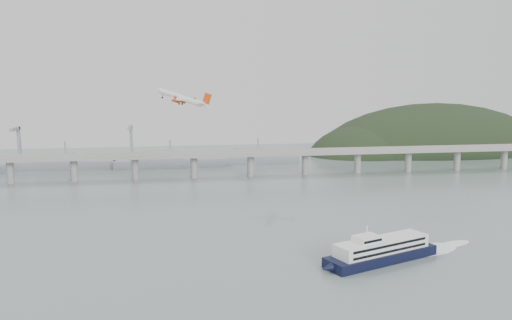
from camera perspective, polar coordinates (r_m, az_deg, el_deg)
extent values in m
plane|color=slate|center=(249.66, 2.17, -10.02)|extent=(900.00, 900.00, 0.00)
cube|color=gray|center=(438.57, -3.21, 0.62)|extent=(800.00, 22.00, 2.20)
cube|color=gray|center=(427.97, -3.05, 0.70)|extent=(800.00, 0.60, 1.80)
cube|color=gray|center=(448.66, -3.37, 1.05)|extent=(800.00, 0.60, 1.80)
cylinder|color=gray|center=(456.43, -26.27, -1.26)|extent=(6.00, 6.00, 21.00)
cylinder|color=gray|center=(444.70, -20.08, -1.14)|extent=(6.00, 6.00, 21.00)
cylinder|color=gray|center=(438.39, -13.65, -0.99)|extent=(6.00, 6.00, 21.00)
cylinder|color=gray|center=(437.74, -7.10, -0.84)|extent=(6.00, 6.00, 21.00)
cylinder|color=gray|center=(442.78, -0.63, -0.67)|extent=(6.00, 6.00, 21.00)
cylinder|color=gray|center=(453.30, 5.62, -0.50)|extent=(6.00, 6.00, 21.00)
cylinder|color=gray|center=(468.95, 11.53, -0.33)|extent=(6.00, 6.00, 21.00)
cylinder|color=gray|center=(489.23, 16.99, -0.18)|extent=(6.00, 6.00, 21.00)
cylinder|color=gray|center=(513.59, 21.98, -0.03)|extent=(6.00, 6.00, 21.00)
cylinder|color=gray|center=(541.48, 26.49, 0.10)|extent=(6.00, 6.00, 21.00)
ellipsoid|color=black|center=(653.40, 19.63, -0.69)|extent=(320.00, 150.00, 156.00)
ellipsoid|color=black|center=(602.52, 12.23, -0.54)|extent=(140.00, 110.00, 96.00)
ellipsoid|color=black|center=(710.80, 25.55, -0.90)|extent=(220.00, 140.00, 120.00)
cube|color=gray|center=(517.24, -20.87, -0.53)|extent=(95.67, 20.15, 8.00)
cube|color=gray|center=(518.09, -21.95, 0.32)|extent=(33.90, 15.02, 8.00)
cylinder|color=gray|center=(515.18, -20.96, 1.22)|extent=(1.60, 1.60, 14.00)
cube|color=gray|center=(502.40, -9.72, -0.35)|extent=(110.55, 21.43, 8.00)
cube|color=gray|center=(501.41, -11.00, 0.52)|extent=(39.01, 16.73, 8.00)
cylinder|color=gray|center=(500.28, -9.77, 1.46)|extent=(1.60, 1.60, 14.00)
cube|color=gray|center=(520.01, 0.24, 0.06)|extent=(85.00, 13.60, 8.00)
cube|color=gray|center=(517.54, -0.69, 0.91)|extent=(29.75, 11.90, 8.00)
cylinder|color=gray|center=(517.97, 0.24, 1.81)|extent=(1.60, 1.60, 14.00)
cube|color=gray|center=(555.87, -25.43, 1.45)|extent=(3.00, 3.00, 40.00)
cube|color=gray|center=(544.68, -25.83, 3.20)|extent=(3.00, 28.00, 3.00)
cube|color=gray|center=(536.60, -14.05, 1.79)|extent=(3.00, 3.00, 40.00)
cube|color=gray|center=(525.00, -14.20, 3.62)|extent=(3.00, 28.00, 3.00)
cube|color=black|center=(238.29, 14.12, -10.59)|extent=(58.64, 32.78, 4.59)
cone|color=black|center=(218.87, 8.14, -12.14)|extent=(6.98, 6.30, 4.59)
cube|color=white|center=(236.69, 14.16, -9.41)|extent=(49.22, 27.45, 5.74)
cube|color=black|center=(232.34, 15.18, -9.40)|extent=(41.01, 15.26, 1.15)
cube|color=black|center=(233.18, 15.16, -10.04)|extent=(41.01, 15.26, 1.15)
cube|color=black|center=(240.23, 13.21, -8.74)|extent=(41.01, 15.26, 1.15)
cube|color=black|center=(241.04, 13.18, -9.36)|extent=(41.01, 15.26, 1.15)
cube|color=white|center=(229.33, 12.53, -8.79)|extent=(13.55, 11.51, 2.99)
cube|color=black|center=(226.49, 13.24, -9.03)|extent=(9.74, 3.70, 1.15)
cylinder|color=white|center=(228.29, 12.56, -7.90)|extent=(0.74, 0.74, 4.59)
ellipsoid|color=white|center=(261.47, 19.25, -9.62)|extent=(36.75, 26.95, 0.23)
ellipsoid|color=white|center=(273.42, 21.48, -8.95)|extent=(26.13, 16.33, 0.23)
cylinder|color=silver|center=(317.66, -8.57, 7.08)|extent=(26.47, 15.53, 11.79)
cone|color=silver|center=(323.64, -11.12, 7.88)|extent=(5.98, 5.35, 4.67)
cone|color=silver|center=(312.19, -5.83, 6.29)|extent=(6.71, 5.43, 4.97)
cube|color=silver|center=(317.39, -8.46, 6.85)|extent=(17.40, 33.25, 3.51)
cube|color=silver|center=(312.44, -5.96, 6.47)|extent=(7.44, 12.29, 1.79)
cube|color=#CC3D0D|center=(311.89, -5.63, 6.99)|extent=(5.98, 2.47, 7.54)
cylinder|color=#CC3D0D|center=(323.16, -8.41, 6.67)|extent=(5.22, 4.11, 3.47)
cylinder|color=black|center=(323.89, -8.75, 6.78)|extent=(1.85, 2.44, 2.30)
cube|color=silver|center=(323.07, -8.37, 6.84)|extent=(2.64, 1.26, 1.90)
cylinder|color=#CC3D0D|center=(312.93, -9.14, 6.71)|extent=(5.22, 4.11, 3.47)
cylinder|color=black|center=(313.69, -9.48, 6.82)|extent=(1.85, 2.44, 2.30)
cube|color=silver|center=(312.84, -9.09, 6.88)|extent=(2.64, 1.26, 1.90)
cylinder|color=black|center=(319.97, -8.38, 6.53)|extent=(1.16, 0.63, 2.41)
cylinder|color=black|center=(320.07, -8.44, 6.35)|extent=(1.44, 0.86, 1.39)
cylinder|color=black|center=(315.13, -8.72, 6.55)|extent=(1.16, 0.63, 2.41)
cylinder|color=black|center=(315.23, -8.78, 6.36)|extent=(1.44, 0.86, 1.39)
cylinder|color=black|center=(322.31, -10.62, 7.20)|extent=(1.16, 0.63, 2.41)
cylinder|color=black|center=(322.41, -10.68, 7.02)|extent=(1.44, 0.86, 1.39)
cube|color=#CC3D0D|center=(332.53, -7.04, 6.89)|extent=(2.18, 0.95, 2.77)
cube|color=#CC3D0D|center=(300.78, -9.23, 7.03)|extent=(2.18, 0.95, 2.77)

